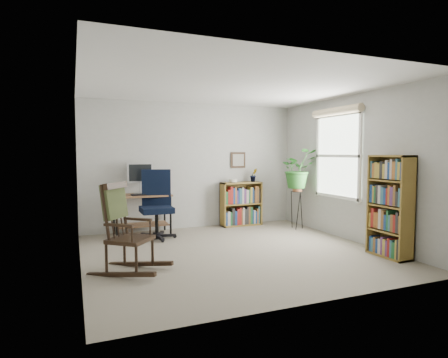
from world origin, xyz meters
name	(u,v)px	position (x,y,z in m)	size (l,w,h in m)	color
floor	(234,252)	(0.00, 0.00, 0.00)	(4.20, 4.00, 0.00)	gray
ceiling	(235,86)	(0.00, 0.00, 2.40)	(4.20, 4.00, 0.00)	silver
wall_back	(193,166)	(0.00, 2.00, 1.20)	(4.20, 0.00, 2.40)	#B1B1AC
wall_front	(319,180)	(0.00, -2.00, 1.20)	(4.20, 0.00, 2.40)	#B1B1AC
wall_left	(78,173)	(-2.10, 0.00, 1.20)	(0.00, 4.00, 2.40)	#B1B1AC
wall_right	(351,168)	(2.10, 0.00, 1.20)	(0.00, 4.00, 2.40)	#B1B1AC
window	(337,156)	(2.06, 0.30, 1.40)	(0.12, 1.20, 1.50)	white
desk	(142,215)	(-1.04, 1.70, 0.36)	(1.00, 0.55, 0.72)	brown
monitor	(140,178)	(-1.04, 1.84, 1.00)	(0.46, 0.16, 0.56)	#BBBCC0
keyboard	(143,194)	(-1.04, 1.58, 0.73)	(0.40, 0.15, 0.03)	black
office_chair	(156,204)	(-0.87, 1.29, 0.59)	(0.65, 0.65, 1.19)	black
rocking_chair	(130,227)	(-1.53, -0.36, 0.56)	(0.58, 0.96, 1.11)	black
low_bookshelf	(241,204)	(0.94, 1.82, 0.44)	(0.82, 0.27, 0.87)	olive
tall_bookshelf	(390,206)	(1.92, -1.02, 0.71)	(0.27, 0.62, 1.42)	olive
plant_stand	(297,207)	(1.80, 1.12, 0.42)	(0.23, 0.23, 0.84)	black
spider_plant	(298,150)	(1.80, 1.12, 1.51)	(1.69, 1.88, 1.46)	#296D26
potted_plant_small	(254,179)	(1.22, 1.83, 0.92)	(0.13, 0.24, 0.11)	#296D26
framed_picture	(238,160)	(0.94, 1.97, 1.31)	(0.32, 0.04, 0.32)	black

